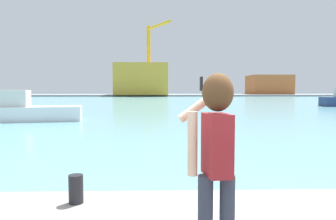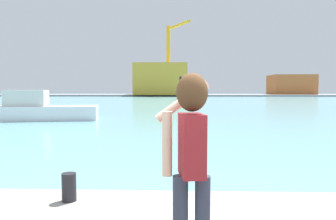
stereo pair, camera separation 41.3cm
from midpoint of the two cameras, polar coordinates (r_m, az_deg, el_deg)
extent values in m
plane|color=#334751|center=(53.09, -0.90, 1.48)|extent=(220.00, 220.00, 0.00)
cube|color=#6BA8B2|center=(55.09, -0.93, 1.57)|extent=(140.00, 100.00, 0.02)
cube|color=gray|center=(95.07, -1.19, 2.63)|extent=(140.00, 20.00, 0.42)
cylinder|color=#2D3342|center=(3.14, 2.57, -18.57)|extent=(0.14, 0.14, 0.82)
cylinder|color=#2D3342|center=(3.16, 6.38, -18.45)|extent=(0.14, 0.14, 0.82)
cube|color=maroon|center=(2.96, 4.55, -6.06)|extent=(0.25, 0.37, 0.56)
sphere|color=#E0B293|center=(2.92, 4.60, 2.89)|extent=(0.22, 0.22, 0.22)
ellipsoid|color=#472D19|center=(2.89, 4.64, 3.08)|extent=(0.28, 0.26, 0.34)
cylinder|color=#E0B293|center=(2.94, 0.26, -5.90)|extent=(0.09, 0.09, 0.58)
cylinder|color=#E0B293|center=(3.12, 2.64, 1.48)|extent=(0.53, 0.17, 0.40)
cube|color=black|center=(3.23, 2.16, 4.58)|extent=(0.02, 0.07, 0.14)
cylinder|color=black|center=(4.93, -18.11, -12.96)|extent=(0.20, 0.20, 0.40)
cube|color=white|center=(23.39, -24.37, -0.60)|extent=(7.59, 3.24, 0.95)
cube|color=silver|center=(23.57, -26.61, 1.82)|extent=(2.79, 1.96, 1.06)
cube|color=gold|center=(89.53, -4.74, 5.35)|extent=(14.07, 11.54, 8.34)
cube|color=#B26633|center=(102.20, 17.02, 4.23)|extent=(11.54, 10.55, 5.58)
cylinder|color=yellow|center=(89.66, -3.51, 8.60)|extent=(1.00, 1.00, 18.49)
cylinder|color=yellow|center=(85.73, -1.81, 14.53)|extent=(5.97, 10.45, 0.70)
camera|label=1|loc=(0.21, -91.83, -0.12)|focal=35.04mm
camera|label=2|loc=(0.21, 88.17, 0.12)|focal=35.04mm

